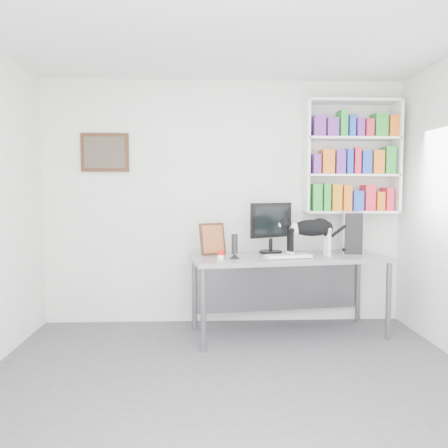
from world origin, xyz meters
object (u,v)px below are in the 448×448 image
object	(u,v)px
pc_tower	(351,232)
bookshelf	(352,157)
speaker	(235,246)
desk	(288,295)
monitor	(271,227)
cat	(311,237)
soup_can	(221,255)
keyboard	(288,256)
leaning_print	(212,238)

from	to	relation	value
pc_tower	bookshelf	bearing A→B (deg)	84.03
pc_tower	speaker	xyz separation A→B (m)	(-1.27, -0.40, -0.09)
bookshelf	desk	xyz separation A→B (m)	(-0.75, -0.40, -1.44)
speaker	pc_tower	bearing A→B (deg)	19.66
monitor	speaker	xyz separation A→B (m)	(-0.41, -0.39, -0.15)
monitor	pc_tower	distance (m)	0.86
desk	cat	distance (m)	0.65
pc_tower	speaker	distance (m)	1.34
pc_tower	speaker	world-z (taller)	pc_tower
soup_can	monitor	bearing A→B (deg)	41.19
keyboard	cat	distance (m)	0.30
bookshelf	leaning_print	world-z (taller)	bookshelf
pc_tower	soup_can	bearing A→B (deg)	-151.00
leaning_print	bookshelf	bearing A→B (deg)	-14.17
monitor	cat	xyz separation A→B (m)	(0.35, -0.32, -0.07)
bookshelf	cat	xyz separation A→B (m)	(-0.56, -0.50, -0.83)
monitor	pc_tower	bearing A→B (deg)	-28.11
soup_can	keyboard	bearing A→B (deg)	8.47
leaning_print	soup_can	bearing A→B (deg)	-103.88
bookshelf	speaker	xyz separation A→B (m)	(-1.32, -0.57, -0.90)
pc_tower	leaning_print	distance (m)	1.49
bookshelf	speaker	world-z (taller)	bookshelf
bookshelf	desk	bearing A→B (deg)	-151.96
desk	speaker	size ratio (longest dim) A/B	7.83
desk	keyboard	distance (m)	0.46
monitor	cat	size ratio (longest dim) A/B	0.85
soup_can	bookshelf	bearing A→B (deg)	24.38
cat	soup_can	bearing A→B (deg)	179.70
soup_can	pc_tower	bearing A→B (deg)	19.17
speaker	cat	world-z (taller)	cat
keyboard	soup_can	bearing A→B (deg)	177.38
bookshelf	keyboard	world-z (taller)	bookshelf
desk	speaker	distance (m)	0.80
bookshelf	leaning_print	xyz separation A→B (m)	(-1.53, -0.28, -0.86)
desk	soup_can	size ratio (longest dim) A/B	21.11
monitor	soup_can	world-z (taller)	monitor
monitor	cat	bearing A→B (deg)	-71.35
leaning_print	cat	bearing A→B (deg)	-37.54
desk	leaning_print	distance (m)	0.98
desk	speaker	xyz separation A→B (m)	(-0.57, -0.17, 0.54)
desk	leaning_print	size ratio (longest dim) A/B	5.81
bookshelf	leaning_print	bearing A→B (deg)	-169.60
pc_tower	speaker	size ratio (longest dim) A/B	1.75
monitor	cat	distance (m)	0.49
pc_tower	monitor	bearing A→B (deg)	-169.51
speaker	cat	bearing A→B (deg)	7.15
cat	speaker	bearing A→B (deg)	174.84
keyboard	pc_tower	size ratio (longest dim) A/B	1.03
speaker	soup_can	world-z (taller)	speaker
soup_can	cat	world-z (taller)	cat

